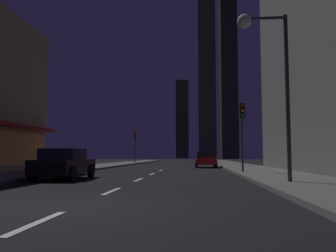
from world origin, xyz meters
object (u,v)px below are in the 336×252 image
car_parked_far (206,160)px  fire_hydrant_far_left (87,164)px  car_parked_near (64,164)px  street_lamp_right (265,55)px  traffic_light_near_right (242,122)px  traffic_light_far_left (135,140)px

car_parked_far → fire_hydrant_far_left: size_ratio=6.48×
car_parked_near → street_lamp_right: (8.98, -2.59, 4.33)m
traffic_light_near_right → fire_hydrant_far_left: bearing=154.0°
fire_hydrant_far_left → street_lamp_right: 18.15m
traffic_light_near_right → street_lamp_right: street_lamp_right is taller
fire_hydrant_far_left → traffic_light_far_left: size_ratio=0.16×
car_parked_near → fire_hydrant_far_left: car_parked_near is taller
fire_hydrant_far_left → traffic_light_near_right: (11.40, -5.56, 2.74)m
car_parked_near → traffic_light_near_right: 10.81m
car_parked_near → traffic_light_far_left: bearing=93.6°
car_parked_near → traffic_light_near_right: (9.10, 5.30, 2.45)m
car_parked_far → fire_hydrant_far_left: car_parked_far is taller
car_parked_near → traffic_light_near_right: size_ratio=1.01×
traffic_light_near_right → street_lamp_right: size_ratio=0.64×
car_parked_far → street_lamp_right: 20.27m
car_parked_far → street_lamp_right: street_lamp_right is taller
car_parked_near → car_parked_far: 18.58m
traffic_light_far_left → fire_hydrant_far_left: bearing=-91.2°
traffic_light_near_right → street_lamp_right: (-0.12, -7.90, 1.87)m
car_parked_near → traffic_light_near_right: traffic_light_near_right is taller
fire_hydrant_far_left → traffic_light_near_right: traffic_light_near_right is taller
car_parked_near → street_lamp_right: bearing=-16.1°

